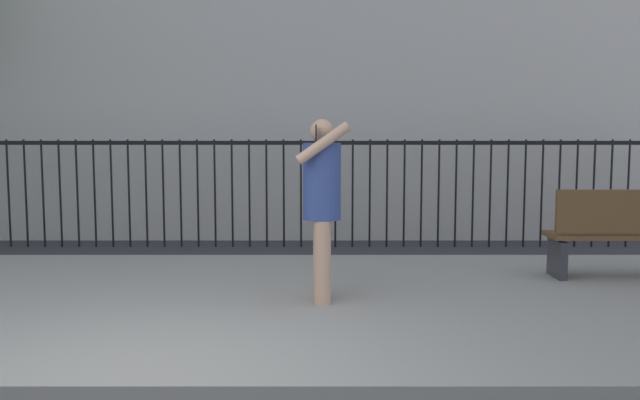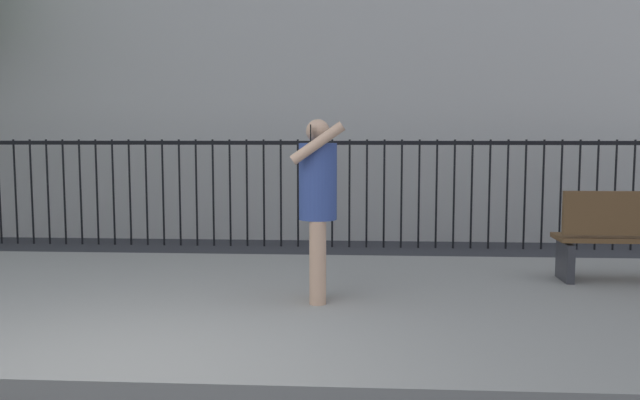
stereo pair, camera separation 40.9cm
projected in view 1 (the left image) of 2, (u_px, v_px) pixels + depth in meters
name	position (u px, v px, depth m)	size (l,w,h in m)	color
sidewalk	(192.00, 305.00, 6.13)	(28.00, 4.40, 0.15)	gray
iron_fence	(239.00, 179.00, 9.72)	(12.03, 0.04, 1.60)	black
pedestrian_on_phone	(320.00, 196.00, 5.92)	(0.48, 0.66, 1.65)	tan
street_bench	(625.00, 231.00, 6.89)	(1.60, 0.45, 0.95)	brown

